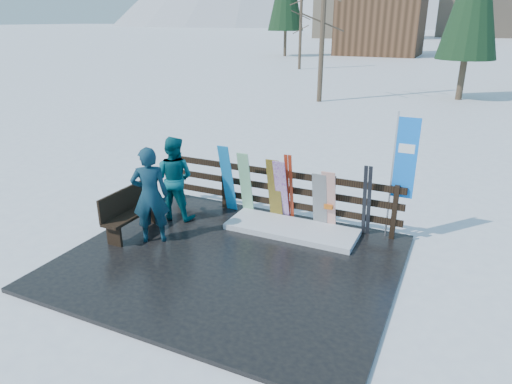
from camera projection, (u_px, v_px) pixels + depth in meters
The scene contains 17 objects.
ground at pixel (230, 263), 8.58m from camera, with size 700.00×700.00×0.00m, color white.
deck at pixel (230, 261), 8.56m from camera, with size 6.00×5.00×0.08m, color black.
fence at pixel (276, 189), 10.18m from camera, with size 5.60×0.10×1.15m.
snow_patch at pixel (291, 229), 9.63m from camera, with size 2.75×1.00×0.12m, color white.
bench at pixel (130, 210), 9.44m from camera, with size 0.41×1.50×0.97m.
snowboard_0 at pixel (228, 179), 10.37m from camera, with size 0.26×0.03×1.67m, color #1887D2.
snowboard_1 at pixel (246, 184), 10.21m from camera, with size 0.27×0.03×1.54m, color white.
snowboard_2 at pixel (275, 190), 9.94m from camera, with size 0.30×0.03×1.49m, color gold.
snowboard_3 at pixel (281, 191), 9.88m from camera, with size 0.27×0.03×1.51m, color white.
snowboard_4 at pixel (320, 201), 9.56m from camera, with size 0.31×0.03×1.31m, color black.
snowboard_5 at pixel (329, 201), 9.47m from camera, with size 0.29×0.03×1.39m, color white.
ski_pair_a at pixel (289, 188), 9.85m from camera, with size 0.16×0.32×1.58m.
ski_pair_b at pixel (367, 201), 9.19m from camera, with size 0.17×0.31×1.56m.
rental_flag at pixel (402, 163), 8.84m from camera, with size 0.45×0.04×2.60m.
person_front at pixel (150, 195), 8.94m from camera, with size 0.72×0.47×1.96m, color #12434C.
person_back at pixel (174, 178), 10.03m from camera, with size 0.91×0.71×1.88m, color #0A5A66.
trees at pixel (473, 1), 46.66m from camera, with size 42.28×68.62×13.50m.
Camera 1 is at (3.65, -6.62, 4.30)m, focal length 32.00 mm.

